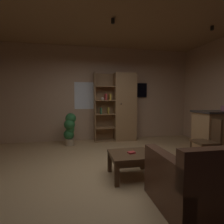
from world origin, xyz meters
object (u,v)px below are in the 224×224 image
(table_book_0, at_px, (132,153))
(wall_mounted_tv, at_px, (135,90))
(coffee_table, at_px, (131,158))
(dining_chair, at_px, (209,138))
(potted_floor_plant, at_px, (70,128))
(leather_couch, at_px, (223,181))
(bookshelf_cabinet, at_px, (122,107))

(table_book_0, height_order, wall_mounted_tv, wall_mounted_tv)
(table_book_0, distance_m, wall_mounted_tv, 3.20)
(coffee_table, relative_size, dining_chair, 0.76)
(table_book_0, bearing_deg, coffee_table, 132.48)
(potted_floor_plant, bearing_deg, leather_couch, -59.42)
(bookshelf_cabinet, xyz_separation_m, dining_chair, (1.13, -2.38, -0.51))
(leather_couch, relative_size, potted_floor_plant, 1.79)
(dining_chair, xyz_separation_m, wall_mounted_tv, (-0.65, 2.59, 1.05))
(table_book_0, distance_m, potted_floor_plant, 2.52)
(coffee_table, distance_m, wall_mounted_tv, 3.23)
(dining_chair, bearing_deg, potted_floor_plant, 142.81)
(bookshelf_cabinet, bearing_deg, leather_couch, -84.61)
(table_book_0, xyz_separation_m, wall_mounted_tv, (1.00, 2.81, 1.16))
(dining_chair, xyz_separation_m, potted_floor_plant, (-2.72, 2.07, -0.04))
(bookshelf_cabinet, distance_m, potted_floor_plant, 1.71)
(table_book_0, height_order, dining_chair, dining_chair)
(leather_couch, bearing_deg, bookshelf_cabinet, 95.39)
(dining_chair, bearing_deg, table_book_0, -172.59)
(coffee_table, distance_m, potted_floor_plant, 2.51)
(bookshelf_cabinet, height_order, potted_floor_plant, bookshelf_cabinet)
(leather_couch, bearing_deg, wall_mounted_tv, 87.86)
(dining_chair, bearing_deg, coffee_table, -172.90)
(table_book_0, bearing_deg, leather_couch, -48.87)
(table_book_0, bearing_deg, potted_floor_plant, 115.12)
(table_book_0, xyz_separation_m, dining_chair, (1.65, 0.22, 0.11))
(bookshelf_cabinet, bearing_deg, potted_floor_plant, -168.80)
(table_book_0, relative_size, wall_mounted_tv, 0.14)
(bookshelf_cabinet, distance_m, leather_couch, 3.67)
(bookshelf_cabinet, height_order, dining_chair, bookshelf_cabinet)
(table_book_0, bearing_deg, wall_mounted_tv, 70.33)
(wall_mounted_tv, bearing_deg, bookshelf_cabinet, -156.32)
(leather_couch, relative_size, dining_chair, 1.76)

